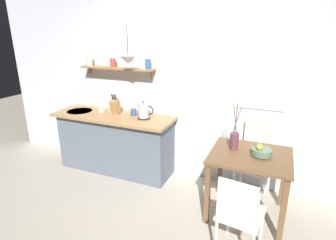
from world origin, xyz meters
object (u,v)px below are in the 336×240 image
(knife_block, at_px, (115,106))
(coffee_mug_spare, at_px, (134,112))
(dining_chair_far, at_px, (254,158))
(twig_vase, at_px, (234,141))
(dining_table, at_px, (250,165))
(fruit_bowl, at_px, (261,151))
(electric_kettle, at_px, (144,111))
(dining_chair_near, at_px, (239,213))
(coffee_mug_by_sink, at_px, (101,109))
(pendant_lamp, at_px, (128,60))

(knife_block, xyz_separation_m, coffee_mug_spare, (0.29, 0.03, -0.07))
(dining_chair_far, distance_m, knife_block, 2.08)
(knife_block, bearing_deg, twig_vase, -10.02)
(dining_table, xyz_separation_m, fruit_bowl, (0.11, 0.01, 0.19))
(dining_chair_far, bearing_deg, fruit_bowl, -78.42)
(dining_table, relative_size, coffee_mug_spare, 6.66)
(coffee_mug_spare, bearing_deg, dining_chair_far, 1.07)
(dining_chair_far, distance_m, twig_vase, 0.56)
(fruit_bowl, height_order, electric_kettle, electric_kettle)
(dining_chair_near, relative_size, twig_vase, 1.58)
(dining_chair_near, xyz_separation_m, coffee_mug_spare, (-1.72, 1.12, 0.46))
(coffee_mug_by_sink, bearing_deg, coffee_mug_spare, 4.36)
(dining_table, bearing_deg, pendant_lamp, 170.27)
(twig_vase, relative_size, pendant_lamp, 1.11)
(dining_chair_near, relative_size, electric_kettle, 3.30)
(twig_vase, height_order, coffee_mug_spare, twig_vase)
(dining_table, xyz_separation_m, electric_kettle, (-1.51, 0.35, 0.37))
(dining_chair_near, distance_m, electric_kettle, 1.91)
(fruit_bowl, bearing_deg, dining_chair_near, -98.30)
(coffee_mug_spare, bearing_deg, dining_table, -13.61)
(dining_chair_far, relative_size, twig_vase, 1.77)
(coffee_mug_by_sink, bearing_deg, electric_kettle, -2.04)
(dining_chair_far, xyz_separation_m, coffee_mug_spare, (-1.73, -0.03, 0.42))
(knife_block, relative_size, coffee_mug_by_sink, 2.49)
(knife_block, relative_size, coffee_mug_spare, 2.31)
(dining_chair_far, bearing_deg, knife_block, -178.24)
(twig_vase, height_order, pendant_lamp, pendant_lamp)
(coffee_mug_by_sink, bearing_deg, pendant_lamp, -8.55)
(knife_block, bearing_deg, pendant_lamp, -16.82)
(dining_chair_far, height_order, knife_block, knife_block)
(twig_vase, distance_m, coffee_mug_spare, 1.55)
(dining_chair_near, height_order, knife_block, knife_block)
(electric_kettle, height_order, coffee_mug_spare, electric_kettle)
(pendant_lamp, bearing_deg, coffee_mug_spare, 100.28)
(twig_vase, xyz_separation_m, pendant_lamp, (-1.49, 0.22, 0.83))
(dining_chair_near, distance_m, coffee_mug_spare, 2.10)
(fruit_bowl, relative_size, pendant_lamp, 0.44)
(dining_table, distance_m, pendant_lamp, 2.02)
(dining_chair_far, height_order, coffee_mug_spare, coffee_mug_spare)
(electric_kettle, distance_m, coffee_mug_by_sink, 0.74)
(twig_vase, height_order, electric_kettle, twig_vase)
(dining_chair_near, relative_size, fruit_bowl, 4.03)
(twig_vase, bearing_deg, fruit_bowl, -11.24)
(coffee_mug_by_sink, distance_m, coffee_mug_spare, 0.54)
(twig_vase, relative_size, coffee_mug_spare, 4.21)
(dining_table, distance_m, dining_chair_near, 0.72)
(dining_chair_near, bearing_deg, dining_chair_far, 89.38)
(dining_chair_near, height_order, twig_vase, twig_vase)
(coffee_mug_spare, bearing_deg, dining_chair_near, -33.02)
(dining_chair_far, bearing_deg, twig_vase, -119.46)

